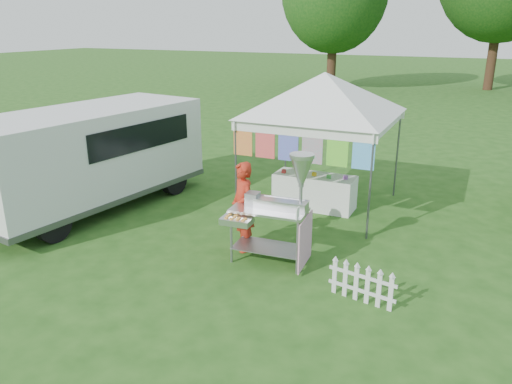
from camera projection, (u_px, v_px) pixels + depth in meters
The scene contains 7 objects.
ground at pixel (255, 269), 8.50m from camera, with size 120.00×120.00×0.00m, color #214C15.
canopy_main at pixel (325, 73), 10.53m from camera, with size 4.24×4.24×3.45m.
donut_cart at pixel (281, 200), 8.34m from camera, with size 1.41×1.07×1.98m.
vendor at pixel (242, 207), 9.00m from camera, with size 0.61×0.40×1.66m, color #B02715.
cargo_van at pixel (93, 154), 11.14m from camera, with size 2.89×5.59×2.22m.
picket_fence at pixel (362, 284), 7.43m from camera, with size 1.07×0.22×0.56m.
display_table at pixel (314, 191), 11.24m from camera, with size 1.80×0.70×0.76m, color white.
Camera 1 is at (3.24, -6.90, 3.98)m, focal length 35.00 mm.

